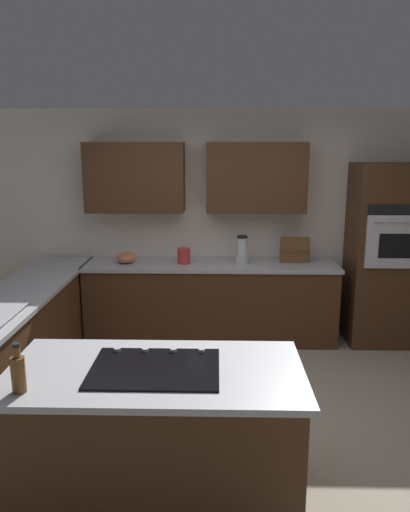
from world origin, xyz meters
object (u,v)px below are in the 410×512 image
kettle (184,256)px  oil_bottle (18,373)px  spice_rack (295,250)px  cooktop (155,368)px  blender (242,252)px  mixing_bowl (126,258)px  wall_oven (386,255)px

kettle → oil_bottle: bearing=77.0°
oil_bottle → spice_rack: bearing=-122.2°
cooktop → oil_bottle: bearing=23.0°
blender → oil_bottle: (1.34, 2.99, -0.03)m
cooktop → mixing_bowl: mixing_bowl is taller
blender → wall_oven: bearing=-179.8°
wall_oven → blender: size_ratio=6.30×
blender → mixing_bowl: 1.30m
wall_oven → oil_bottle: size_ratio=7.24×
kettle → blender: bearing=-180.0°
oil_bottle → cooktop: bearing=-157.0°
kettle → oil_bottle: size_ratio=0.62×
wall_oven → oil_bottle: 4.20m
blender → kettle: (0.65, 0.00, -0.05)m
mixing_bowl → spice_rack: bearing=-177.3°
wall_oven → spice_rack: bearing=-4.8°
blender → spice_rack: 0.61m
cooktop → oil_bottle: 0.76m
wall_oven → mixing_bowl: size_ratio=8.93×
blender → spice_rack: blender is taller
cooktop → spice_rack: bearing=-114.1°
wall_oven → kettle: size_ratio=11.59×
blender → cooktop: bearing=76.5°
spice_rack → kettle: 1.25m
mixing_bowl → wall_oven: bearing=-179.9°
oil_bottle → wall_oven: bearing=-134.5°
wall_oven → oil_bottle: wall_oven is taller
cooktop → spice_rack: size_ratio=2.37×
wall_oven → cooktop: size_ratio=2.64×
kettle → oil_bottle: 3.07m
blender → mixing_bowl: size_ratio=1.42×
kettle → oil_bottle: (0.69, 2.99, 0.02)m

